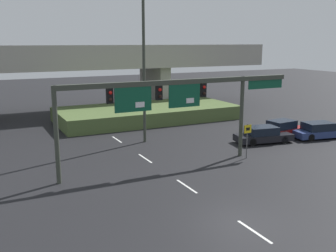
% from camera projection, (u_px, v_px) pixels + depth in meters
% --- Properties ---
extents(ground_plane, '(160.00, 160.00, 0.00)m').
position_uv_depth(ground_plane, '(237.00, 220.00, 18.70)').
color(ground_plane, black).
extents(lane_markings, '(0.14, 33.75, 0.01)m').
position_uv_depth(lane_markings, '(130.00, 148.00, 31.34)').
color(lane_markings, silver).
rests_on(lane_markings, ground).
extents(signal_gantry, '(17.09, 0.44, 5.88)m').
position_uv_depth(signal_gantry, '(175.00, 96.00, 25.90)').
color(signal_gantry, '#383D33').
rests_on(signal_gantry, ground).
extents(speed_limit_sign, '(0.60, 0.11, 2.55)m').
position_uv_depth(speed_limit_sign, '(247.00, 136.00, 28.24)').
color(speed_limit_sign, '#4C4C4C').
rests_on(speed_limit_sign, ground).
extents(highway_light_pole_near, '(0.70, 0.36, 15.29)m').
position_uv_depth(highway_light_pole_near, '(144.00, 45.00, 31.63)').
color(highway_light_pole_near, '#383D33').
rests_on(highway_light_pole_near, ground).
extents(overpass_bridge, '(48.49, 8.30, 7.95)m').
position_uv_depth(overpass_bridge, '(74.00, 64.00, 45.78)').
color(overpass_bridge, '#A39E93').
rests_on(overpass_bridge, ground).
extents(grass_embankment, '(19.06, 8.50, 1.44)m').
position_uv_depth(grass_embankment, '(147.00, 113.00, 42.55)').
color(grass_embankment, '#4C6033').
rests_on(grass_embankment, ground).
extents(parked_sedan_near_right, '(5.03, 2.62, 1.37)m').
position_uv_depth(parked_sedan_near_right, '(263.00, 135.00, 32.99)').
color(parked_sedan_near_right, black).
rests_on(parked_sedan_near_right, ground).
extents(parked_sedan_mid_right, '(4.50, 2.23, 1.49)m').
position_uv_depth(parked_sedan_mid_right, '(282.00, 129.00, 35.02)').
color(parked_sedan_mid_right, maroon).
rests_on(parked_sedan_mid_right, ground).
extents(parked_sedan_far_right, '(5.06, 2.70, 1.41)m').
position_uv_depth(parked_sedan_far_right, '(319.00, 131.00, 34.52)').
color(parked_sedan_far_right, navy).
rests_on(parked_sedan_far_right, ground).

